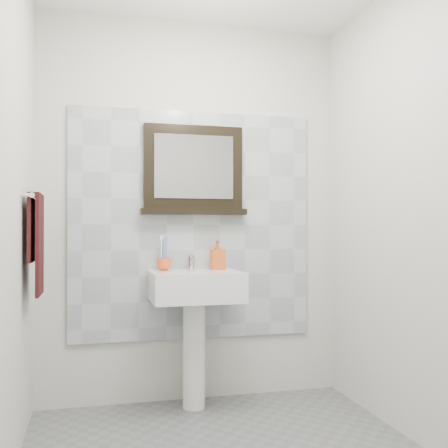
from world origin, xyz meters
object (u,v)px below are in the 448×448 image
(pedestal_sink, at_px, (195,301))
(framed_mirror, at_px, (194,172))
(toothbrush_cup, at_px, (164,264))
(hand_towel, at_px, (37,236))
(soap_dispenser, at_px, (217,255))

(pedestal_sink, bearing_deg, framed_mirror, 82.70)
(pedestal_sink, xyz_separation_m, toothbrush_cup, (-0.18, 0.12, 0.22))
(framed_mirror, height_order, hand_towel, framed_mirror)
(toothbrush_cup, bearing_deg, framed_mirror, 17.86)
(toothbrush_cup, bearing_deg, soap_dispenser, -1.73)
(pedestal_sink, bearing_deg, hand_towel, -167.94)
(framed_mirror, bearing_deg, soap_dispenser, -27.90)
(soap_dispenser, bearing_deg, toothbrush_cup, 172.79)
(pedestal_sink, height_order, framed_mirror, framed_mirror)
(pedestal_sink, distance_m, framed_mirror, 0.84)
(pedestal_sink, bearing_deg, soap_dispenser, 33.55)
(toothbrush_cup, distance_m, framed_mirror, 0.63)
(soap_dispenser, xyz_separation_m, framed_mirror, (-0.14, 0.08, 0.54))
(toothbrush_cup, bearing_deg, pedestal_sink, -34.12)
(hand_towel, bearing_deg, framed_mirror, 22.15)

